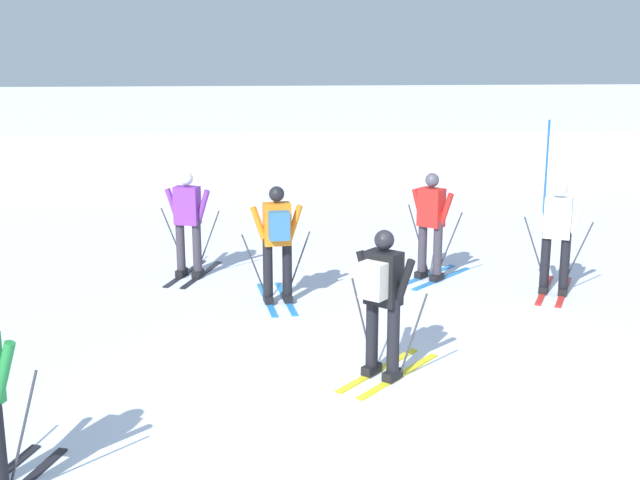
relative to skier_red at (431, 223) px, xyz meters
name	(u,v)px	position (x,y,z in m)	size (l,w,h in m)	color
ground_plane	(408,424)	(-1.25, -4.99, -0.92)	(120.00, 120.00, 0.00)	silver
far_snow_ridge	(302,140)	(-1.25, 13.43, -0.30)	(80.00, 7.19, 1.23)	silver
skier_red	(431,223)	(0.00, 0.00, 0.00)	(1.38, 1.40, 1.71)	#237AC6
skier_purple	(188,221)	(-3.79, 0.45, 0.00)	(0.96, 1.64, 1.71)	black
skier_black	(382,297)	(-1.35, -3.84, 0.04)	(1.34, 1.44, 1.71)	gold
skier_white	(557,234)	(1.69, -0.90, 0.00)	(1.03, 1.60, 1.71)	red
skier_orange	(277,239)	(-2.43, -1.03, 0.04)	(1.00, 1.63, 1.71)	#237AC6
trail_marker_pole	(546,174)	(3.09, 3.63, 0.16)	(0.04, 0.04, 2.15)	#1E56AD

